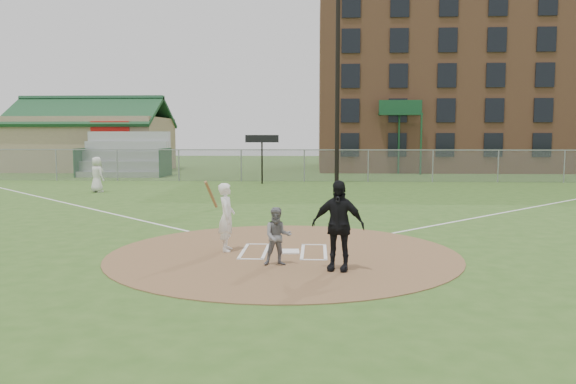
{
  "coord_description": "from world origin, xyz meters",
  "views": [
    {
      "loc": [
        0.79,
        -13.3,
        2.81
      ],
      "look_at": [
        0.0,
        2.0,
        1.3
      ],
      "focal_mm": 35.0,
      "sensor_mm": 36.0,
      "label": 1
    }
  ],
  "objects_px": {
    "catcher": "(278,236)",
    "ondeck_player": "(97,175)",
    "home_plate": "(289,251)",
    "umpire": "(338,225)",
    "batter_at_plate": "(226,217)"
  },
  "relations": [
    {
      "from": "home_plate",
      "to": "catcher",
      "type": "relative_size",
      "value": 0.39
    },
    {
      "from": "catcher",
      "to": "umpire",
      "type": "xyz_separation_m",
      "value": [
        1.29,
        -0.39,
        0.31
      ]
    },
    {
      "from": "umpire",
      "to": "ondeck_player",
      "type": "bearing_deg",
      "value": 139.95
    },
    {
      "from": "umpire",
      "to": "batter_at_plate",
      "type": "distance_m",
      "value": 3.25
    },
    {
      "from": "catcher",
      "to": "batter_at_plate",
      "type": "relative_size",
      "value": 0.71
    },
    {
      "from": "home_plate",
      "to": "batter_at_plate",
      "type": "distance_m",
      "value": 1.74
    },
    {
      "from": "catcher",
      "to": "umpire",
      "type": "relative_size",
      "value": 0.67
    },
    {
      "from": "home_plate",
      "to": "catcher",
      "type": "height_order",
      "value": "catcher"
    },
    {
      "from": "catcher",
      "to": "umpire",
      "type": "bearing_deg",
      "value": -26.32
    },
    {
      "from": "batter_at_plate",
      "to": "home_plate",
      "type": "bearing_deg",
      "value": -3.91
    },
    {
      "from": "home_plate",
      "to": "umpire",
      "type": "xyz_separation_m",
      "value": [
        1.12,
        -1.78,
        0.93
      ]
    },
    {
      "from": "umpire",
      "to": "ondeck_player",
      "type": "xyz_separation_m",
      "value": [
        -11.61,
        16.27,
        -0.07
      ]
    },
    {
      "from": "ondeck_player",
      "to": "catcher",
      "type": "bearing_deg",
      "value": 158.56
    },
    {
      "from": "umpire",
      "to": "batter_at_plate",
      "type": "height_order",
      "value": "umpire"
    },
    {
      "from": "catcher",
      "to": "ondeck_player",
      "type": "bearing_deg",
      "value": 113.68
    }
  ]
}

